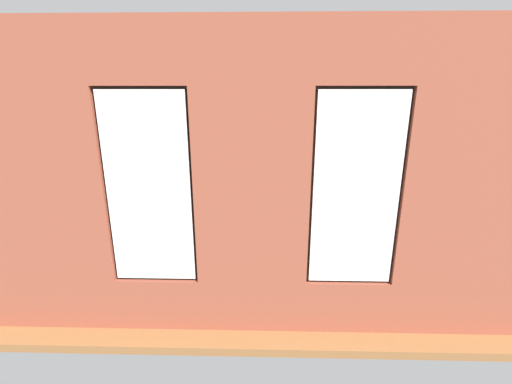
% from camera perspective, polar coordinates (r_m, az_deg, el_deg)
% --- Properties ---
extents(ground_plane, '(6.96, 5.80, 0.10)m').
position_cam_1_polar(ground_plane, '(6.54, 0.17, -8.05)').
color(ground_plane, brown).
extents(brick_wall_with_windows, '(6.36, 0.30, 3.35)m').
position_cam_1_polar(brick_wall_with_windows, '(3.58, -0.72, -0.04)').
color(brick_wall_with_windows, brown).
rests_on(brick_wall_with_windows, ground_plane).
extents(white_wall_right, '(0.10, 4.80, 3.35)m').
position_cam_1_polar(white_wall_right, '(6.68, -27.93, 6.02)').
color(white_wall_right, white).
rests_on(white_wall_right, ground_plane).
extents(couch_by_window, '(2.00, 0.87, 0.80)m').
position_cam_1_polar(couch_by_window, '(4.71, -1.63, -13.35)').
color(couch_by_window, black).
rests_on(couch_by_window, ground_plane).
extents(couch_left, '(0.97, 1.89, 0.80)m').
position_cam_1_polar(couch_left, '(6.18, 23.82, -7.24)').
color(couch_left, black).
rests_on(couch_left, ground_plane).
extents(coffee_table, '(1.40, 0.83, 0.44)m').
position_cam_1_polar(coffee_table, '(6.20, -0.15, -5.05)').
color(coffee_table, tan).
rests_on(coffee_table, ground_plane).
extents(cup_ceramic, '(0.09, 0.09, 0.10)m').
position_cam_1_polar(cup_ceramic, '(6.05, 0.81, -4.59)').
color(cup_ceramic, '#B23D38').
rests_on(cup_ceramic, coffee_table).
extents(candle_jar, '(0.08, 0.08, 0.09)m').
position_cam_1_polar(candle_jar, '(6.31, 3.39, -3.76)').
color(candle_jar, '#B7333D').
rests_on(candle_jar, coffee_table).
extents(table_plant_small, '(0.13, 0.13, 0.20)m').
position_cam_1_polar(table_plant_small, '(6.15, -0.15, -3.68)').
color(table_plant_small, beige).
rests_on(table_plant_small, coffee_table).
extents(remote_gray, '(0.15, 0.16, 0.02)m').
position_cam_1_polar(remote_gray, '(6.29, -1.72, -4.15)').
color(remote_gray, '#59595B').
rests_on(remote_gray, coffee_table).
extents(media_console, '(1.04, 0.42, 0.59)m').
position_cam_1_polar(media_console, '(6.88, -24.22, -5.19)').
color(media_console, black).
rests_on(media_console, ground_plane).
extents(tv_flatscreen, '(0.96, 0.20, 0.67)m').
position_cam_1_polar(tv_flatscreen, '(6.69, -24.85, -0.12)').
color(tv_flatscreen, black).
rests_on(tv_flatscreen, media_console).
extents(papasan_chair, '(1.09, 1.09, 0.69)m').
position_cam_1_polar(papasan_chair, '(7.72, -1.60, -0.24)').
color(papasan_chair, olive).
rests_on(papasan_chair, ground_plane).
extents(potted_plant_beside_window_right, '(0.75, 0.78, 1.07)m').
position_cam_1_polar(potted_plant_beside_window_right, '(4.97, -24.46, -10.07)').
color(potted_plant_beside_window_right, beige).
rests_on(potted_plant_beside_window_right, ground_plane).
extents(potted_plant_near_tv, '(1.09, 0.97, 1.43)m').
position_cam_1_polar(potted_plant_near_tv, '(5.69, -23.71, -5.26)').
color(potted_plant_near_tv, beige).
rests_on(potted_plant_near_tv, ground_plane).
extents(potted_plant_between_couches, '(1.03, 0.96, 1.27)m').
position_cam_1_polar(potted_plant_between_couches, '(4.71, 16.32, -8.27)').
color(potted_plant_between_couches, '#9E5638').
rests_on(potted_plant_between_couches, ground_plane).
extents(potted_plant_mid_room_small, '(0.33, 0.33, 0.50)m').
position_cam_1_polar(potted_plant_mid_room_small, '(7.16, 3.62, -2.43)').
color(potted_plant_mid_room_small, '#47423D').
rests_on(potted_plant_mid_room_small, ground_plane).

